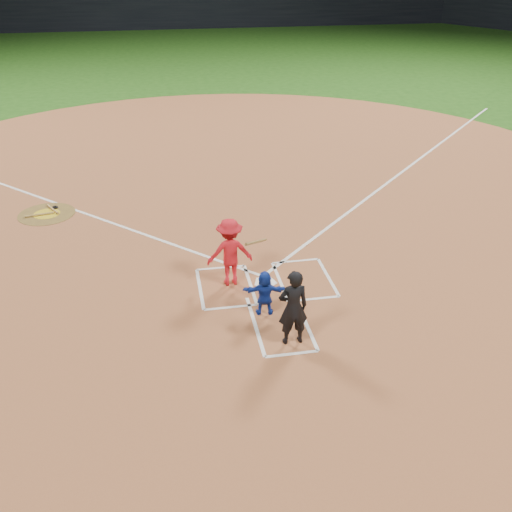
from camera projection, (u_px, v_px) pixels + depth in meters
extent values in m
plane|color=#1D4A12|center=(265.00, 283.00, 13.90)|extent=(120.00, 120.00, 0.00)
cylinder|color=brown|center=(231.00, 191.00, 19.07)|extent=(28.00, 28.00, 0.01)
cube|color=black|center=(170.00, 11.00, 54.52)|extent=(80.00, 1.20, 3.20)
cylinder|color=white|center=(265.00, 282.00, 13.89)|extent=(0.60, 0.60, 0.02)
cylinder|color=brown|center=(47.00, 214.00, 17.40)|extent=(1.70, 1.70, 0.01)
cylinder|color=gold|center=(47.00, 214.00, 17.40)|extent=(0.80, 0.80, 0.00)
cylinder|color=#A97C3E|center=(53.00, 209.00, 17.62)|extent=(0.47, 0.76, 0.06)
cylinder|color=olive|center=(39.00, 215.00, 17.27)|extent=(0.84, 0.22, 0.06)
torus|color=black|center=(55.00, 207.00, 17.77)|extent=(0.19, 0.19, 0.05)
imported|color=#132F9B|center=(265.00, 293.00, 12.51)|extent=(1.01, 0.44, 1.05)
imported|color=black|center=(293.00, 308.00, 11.43)|extent=(0.64, 0.44, 1.69)
cube|color=white|center=(221.00, 268.00, 14.53)|extent=(1.22, 0.08, 0.01)
cube|color=white|center=(231.00, 307.00, 12.95)|extent=(1.22, 0.08, 0.01)
cube|color=white|center=(250.00, 284.00, 13.83)|extent=(0.08, 1.83, 0.01)
cube|color=white|center=(200.00, 289.00, 13.64)|extent=(0.08, 1.83, 0.01)
cube|color=white|center=(295.00, 261.00, 14.83)|extent=(1.22, 0.08, 0.01)
cube|color=white|center=(314.00, 299.00, 13.25)|extent=(1.22, 0.08, 0.01)
cube|color=white|center=(280.00, 281.00, 13.95)|extent=(0.08, 1.83, 0.01)
cube|color=white|center=(328.00, 277.00, 14.14)|extent=(0.08, 1.83, 0.01)
cube|color=white|center=(255.00, 325.00, 12.34)|extent=(0.08, 2.20, 0.01)
cube|color=white|center=(305.00, 320.00, 12.51)|extent=(0.08, 2.20, 0.01)
cube|color=white|center=(292.00, 354.00, 11.48)|extent=(1.10, 0.08, 0.01)
cube|color=white|center=(413.00, 164.00, 21.34)|extent=(14.21, 14.21, 0.01)
cube|color=white|center=(17.00, 189.00, 19.15)|extent=(14.21, 14.21, 0.01)
imported|color=red|center=(230.00, 252.00, 13.49)|extent=(1.12, 0.67, 1.69)
cylinder|color=olive|center=(256.00, 242.00, 13.31)|extent=(0.64, 0.64, 0.28)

